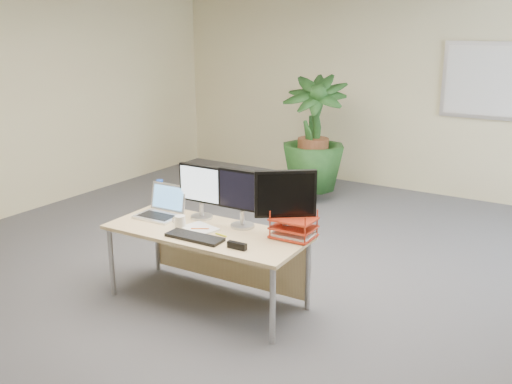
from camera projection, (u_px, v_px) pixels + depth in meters
The scene contains 17 objects.
floor at pixel (236, 298), 4.82m from camera, with size 8.00×8.00×0.00m, color #4D4E53.
back_wall at pixel (400, 92), 7.69m from camera, with size 7.00×0.04×2.70m, color beige.
whiteboard at pixel (496, 81), 6.99m from camera, with size 1.30×0.04×0.95m.
desk at pixel (213, 242), 4.68m from camera, with size 1.67×0.75×0.63m.
floor_plant at pixel (313, 144), 7.30m from camera, with size 0.84×0.84×1.50m, color #163B15.
monitor_left at pixel (201, 188), 4.80m from camera, with size 0.42×0.19×0.46m.
monitor_right at pixel (242, 195), 4.58m from camera, with size 0.43×0.19×0.48m.
monitor_dark at pixel (285, 199), 4.36m from camera, with size 0.41×0.32×0.53m.
laptop at pixel (162, 209), 4.91m from camera, with size 0.37×0.33×0.26m.
keyboard at pixel (195, 237), 4.39m from camera, with size 0.47×0.16×0.03m, color black.
coffee_mug at pixel (180, 221), 4.63m from camera, with size 0.13×0.09×0.10m.
spiral_notebook at pixel (200, 228), 4.60m from camera, with size 0.28×0.21×0.01m, color white.
orange_pen at pixel (200, 229), 4.56m from camera, with size 0.01×0.01×0.14m, color #D95D18.
yellow_highlighter at pixel (221, 235), 4.45m from camera, with size 0.01×0.01×0.11m, color yellow.
water_bottle at pixel (160, 194), 5.11m from camera, with size 0.07×0.07×0.26m.
letter_tray at pixel (294, 229), 4.40m from camera, with size 0.33×0.26×0.15m.
stapler at pixel (237, 246), 4.19m from camera, with size 0.15×0.04×0.05m, color black.
Camera 1 is at (2.46, -3.61, 2.22)m, focal length 40.00 mm.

